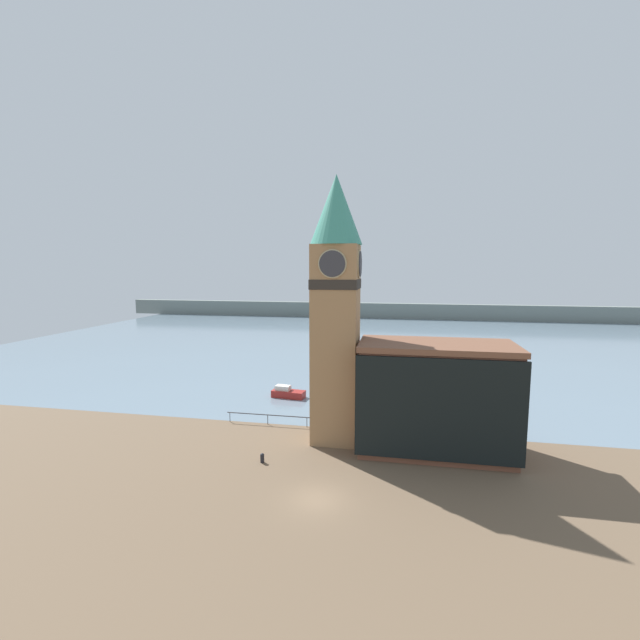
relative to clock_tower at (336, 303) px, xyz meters
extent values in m
plane|color=brown|center=(0.31, -11.14, -13.44)|extent=(160.00, 160.00, 0.00)
cube|color=slate|center=(0.31, 62.83, -13.44)|extent=(160.00, 120.00, 0.00)
cube|color=slate|center=(0.31, 102.83, -10.94)|extent=(180.00, 3.00, 5.00)
cube|color=#333338|center=(-7.74, 2.58, -12.39)|extent=(9.23, 0.08, 0.08)
cylinder|color=#333338|center=(-12.06, 2.58, -12.91)|extent=(0.07, 0.07, 1.05)
cylinder|color=#333338|center=(-7.74, 2.58, -12.91)|extent=(0.07, 0.07, 1.05)
cylinder|color=#333338|center=(-3.43, 2.58, -12.91)|extent=(0.07, 0.07, 1.05)
cube|color=#9E754C|center=(-0.01, 0.01, -4.00)|extent=(4.24, 4.24, 18.88)
cube|color=#2D2823|center=(-0.01, 0.01, 1.81)|extent=(4.36, 4.36, 0.90)
cylinder|color=tan|center=(-0.01, -2.18, 3.67)|extent=(2.57, 0.12, 2.57)
cylinder|color=#333338|center=(-0.01, -2.26, 3.67)|extent=(2.34, 0.12, 2.34)
cylinder|color=tan|center=(2.18, 0.01, 3.67)|extent=(0.12, 2.57, 2.57)
cylinder|color=#333338|center=(2.26, 0.01, 3.67)|extent=(0.12, 2.34, 2.34)
cone|color=teal|center=(-0.01, 0.01, 8.64)|extent=(4.88, 4.88, 6.40)
cube|color=brown|center=(9.32, -0.80, -8.66)|extent=(13.42, 6.66, 9.56)
cube|color=brown|center=(9.32, -0.80, -3.62)|extent=(13.82, 7.06, 0.50)
cube|color=black|center=(9.32, -4.28, -8.46)|extent=(13.92, 0.30, 8.80)
cube|color=maroon|center=(-8.03, 12.34, -12.98)|extent=(4.44, 2.19, 0.90)
cube|color=silver|center=(-8.79, 12.43, -12.23)|extent=(2.01, 1.39, 0.61)
cylinder|color=black|center=(-5.45, -6.20, -13.11)|extent=(0.34, 0.34, 0.65)
sphere|color=black|center=(-5.45, -6.20, -12.78)|extent=(0.36, 0.36, 0.36)
camera|label=1|loc=(5.99, -39.88, 3.36)|focal=24.00mm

